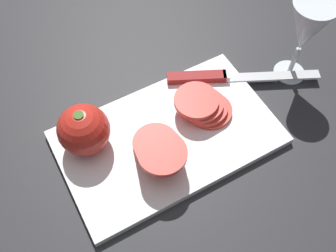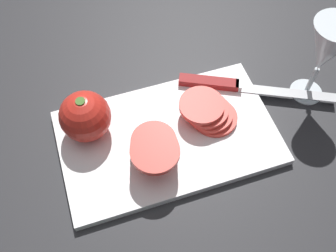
{
  "view_description": "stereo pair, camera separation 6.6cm",
  "coord_description": "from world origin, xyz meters",
  "px_view_note": "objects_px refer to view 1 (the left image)",
  "views": [
    {
      "loc": [
        -0.15,
        -0.3,
        0.6
      ],
      "look_at": [
        0.02,
        0.0,
        0.05
      ],
      "focal_mm": 42.0,
      "sensor_mm": 36.0,
      "label": 1
    },
    {
      "loc": [
        -0.09,
        -0.33,
        0.6
      ],
      "look_at": [
        0.02,
        0.0,
        0.05
      ],
      "focal_mm": 42.0,
      "sensor_mm": 36.0,
      "label": 2
    }
  ],
  "objects_px": {
    "wine_glass": "(307,29)",
    "tomato_slice_stack_far": "(159,148)",
    "whole_tomato": "(84,130)",
    "tomato_slice_stack_near": "(203,106)",
    "knife": "(212,77)"
  },
  "relations": [
    {
      "from": "tomato_slice_stack_far",
      "to": "wine_glass",
      "type": "bearing_deg",
      "value": 8.16
    },
    {
      "from": "whole_tomato",
      "to": "knife",
      "type": "bearing_deg",
      "value": 3.5
    },
    {
      "from": "knife",
      "to": "tomato_slice_stack_near",
      "type": "xyz_separation_m",
      "value": [
        -0.05,
        -0.06,
        0.01
      ]
    },
    {
      "from": "wine_glass",
      "to": "whole_tomato",
      "type": "height_order",
      "value": "wine_glass"
    },
    {
      "from": "tomato_slice_stack_near",
      "to": "tomato_slice_stack_far",
      "type": "height_order",
      "value": "tomato_slice_stack_far"
    },
    {
      "from": "knife",
      "to": "tomato_slice_stack_far",
      "type": "height_order",
      "value": "tomato_slice_stack_far"
    },
    {
      "from": "knife",
      "to": "whole_tomato",
      "type": "bearing_deg",
      "value": -150.63
    },
    {
      "from": "tomato_slice_stack_far",
      "to": "whole_tomato",
      "type": "bearing_deg",
      "value": 139.5
    },
    {
      "from": "whole_tomato",
      "to": "knife",
      "type": "height_order",
      "value": "whole_tomato"
    },
    {
      "from": "wine_glass",
      "to": "tomato_slice_stack_near",
      "type": "relative_size",
      "value": 1.72
    },
    {
      "from": "whole_tomato",
      "to": "tomato_slice_stack_near",
      "type": "xyz_separation_m",
      "value": [
        0.21,
        -0.04,
        -0.03
      ]
    },
    {
      "from": "tomato_slice_stack_near",
      "to": "wine_glass",
      "type": "bearing_deg",
      "value": 1.05
    },
    {
      "from": "wine_glass",
      "to": "tomato_slice_stack_far",
      "type": "relative_size",
      "value": 1.41
    },
    {
      "from": "whole_tomato",
      "to": "tomato_slice_stack_near",
      "type": "distance_m",
      "value": 0.21
    },
    {
      "from": "knife",
      "to": "tomato_slice_stack_near",
      "type": "height_order",
      "value": "tomato_slice_stack_near"
    }
  ]
}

